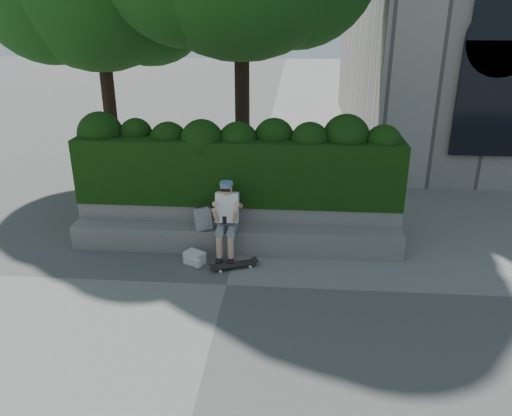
# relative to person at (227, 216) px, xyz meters

# --- Properties ---
(ground) EXTENTS (80.00, 80.00, 0.00)m
(ground) POSITION_rel_person_xyz_m (0.12, -1.07, -0.75)
(ground) COLOR slate
(ground) RESTS_ON ground
(bench_ledge) EXTENTS (6.00, 0.45, 0.45)m
(bench_ledge) POSITION_rel_person_xyz_m (0.12, 0.18, -0.53)
(bench_ledge) COLOR gray
(bench_ledge) RESTS_ON ground
(planter_wall) EXTENTS (6.00, 0.50, 0.75)m
(planter_wall) POSITION_rel_person_xyz_m (0.12, 0.66, -0.38)
(planter_wall) COLOR gray
(planter_wall) RESTS_ON ground
(hedge) EXTENTS (6.00, 1.00, 1.20)m
(hedge) POSITION_rel_person_xyz_m (0.12, 0.88, 0.60)
(hedge) COLOR black
(hedge) RESTS_ON planter_wall
(person) EXTENTS (0.40, 0.76, 1.38)m
(person) POSITION_rel_person_xyz_m (0.00, 0.00, 0.00)
(person) COLOR gray
(person) RESTS_ON ground
(skateboard) EXTENTS (0.77, 0.46, 0.08)m
(skateboard) POSITION_rel_person_xyz_m (0.17, -0.50, -0.69)
(skateboard) COLOR black
(skateboard) RESTS_ON ground
(backpack_plaid) EXTENTS (0.31, 0.27, 0.40)m
(backpack_plaid) POSITION_rel_person_xyz_m (-0.44, 0.08, -0.10)
(backpack_plaid) COLOR #AFAEB3
(backpack_plaid) RESTS_ON bench_ledge
(backpack_ground) EXTENTS (0.41, 0.38, 0.22)m
(backpack_ground) POSITION_rel_person_xyz_m (-0.53, -0.38, -0.64)
(backpack_ground) COLOR beige
(backpack_ground) RESTS_ON ground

